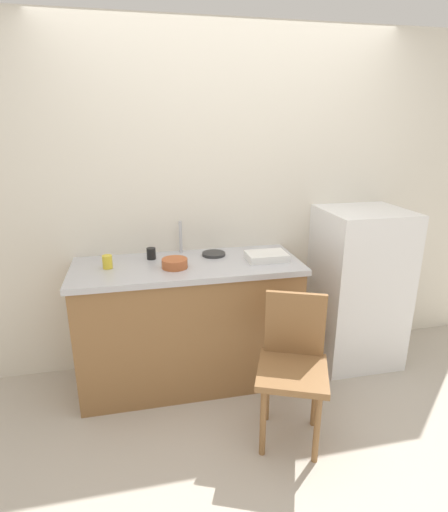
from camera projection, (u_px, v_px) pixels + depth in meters
The scene contains 12 objects.
ground_plane at pixel (259, 430), 2.56m from camera, with size 8.00×8.00×0.00m, color #BCB2A3.
back_wall at pixel (225, 204), 3.10m from camera, with size 4.80×0.10×2.51m, color silver.
cabinet_base at pixel (189, 325), 2.96m from camera, with size 1.53×0.60×0.88m, color olive.
countertop at pixel (187, 266), 2.81m from camera, with size 1.57×0.64×0.04m, color #B7B7BC.
faucet at pixel (181, 237), 3.00m from camera, with size 0.02×0.02×0.24m, color #B7B7BC.
refrigerator at pixel (358, 287), 3.19m from camera, with size 0.62×0.57×1.23m, color white.
chair at pixel (293, 362), 2.40m from camera, with size 0.52×0.52×0.89m.
dish_tray at pixel (266, 256), 2.87m from camera, with size 0.28×0.20×0.05m, color white.
terracotta_bowl at pixel (175, 263), 2.71m from camera, with size 0.17×0.17×0.06m, color #B25B33.
hotplate at pixel (214, 254), 2.97m from camera, with size 0.17×0.17×0.02m, color #2D2D2D.
cup_yellow at pixel (107, 262), 2.70m from camera, with size 0.07×0.07×0.09m, color yellow.
cup_black at pixel (151, 254), 2.88m from camera, with size 0.06×0.06×0.08m, color black.
Camera 1 is at (-0.66, -2.00, 1.84)m, focal length 28.54 mm.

